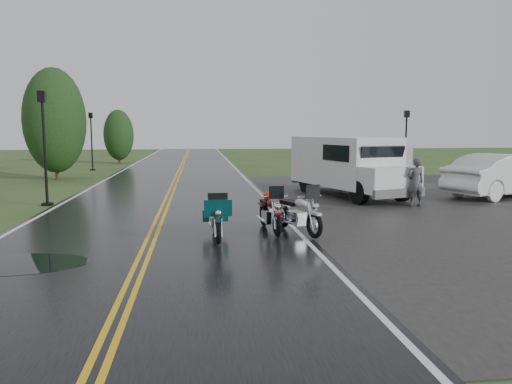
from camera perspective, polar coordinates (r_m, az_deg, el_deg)
ground at (r=12.19m, az=-12.13°, el=-6.02°), size 120.00×120.00×0.00m
road at (r=22.02m, az=-9.71°, el=-0.07°), size 8.00×100.00×0.04m
parking_pad at (r=19.67m, az=23.36°, el=-1.42°), size 14.00×24.00×0.03m
motorcycle_red at (r=12.54m, az=2.44°, el=-2.57°), size 0.95×2.19×1.26m
motorcycle_teal at (r=11.72m, az=-4.34°, el=-3.36°), size 0.79×2.08×1.22m
motorcycle_silver at (r=12.39m, az=6.71°, el=-2.61°), size 1.51×2.36×1.31m
van_white at (r=18.51m, az=11.80°, el=2.37°), size 4.17×6.79×2.50m
person_at_van at (r=18.58m, az=17.77°, el=1.01°), size 0.67×0.48×1.74m
sedan_white at (r=22.52m, az=26.38°, el=1.63°), size 5.61×3.66×1.75m
lamp_post_near_left at (r=19.49m, az=-23.01°, el=4.62°), size 0.36×0.36×4.16m
lamp_post_far_left at (r=35.56m, az=-18.27°, el=5.52°), size 0.34×0.34×3.93m
lamp_post_far_right at (r=27.81m, az=16.73°, el=5.09°), size 0.33×0.33×3.79m
tree_left_mid at (r=29.77m, az=-21.97°, el=6.38°), size 3.35×3.35×5.23m
tree_left_far at (r=42.47m, az=-15.41°, el=5.70°), size 2.43×2.43×3.74m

